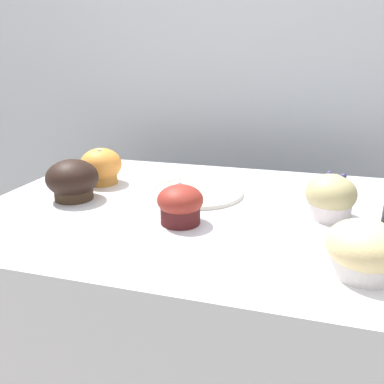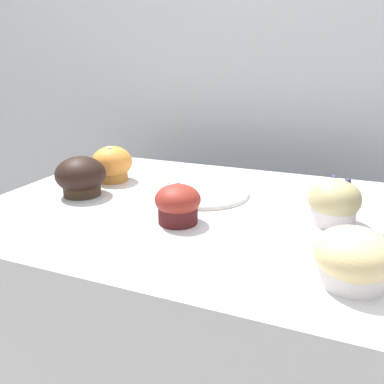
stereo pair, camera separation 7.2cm
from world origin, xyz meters
name	(u,v)px [view 2 (the right image)]	position (x,y,z in m)	size (l,w,h in m)	color
wall_back	(276,159)	(0.00, 0.60, 0.90)	(3.20, 0.10, 1.80)	#B2B7BC
muffin_front_center	(178,204)	(-0.07, -0.09, 0.97)	(0.08, 0.08, 0.08)	#4A1818
muffin_back_left	(334,203)	(0.20, 0.01, 0.97)	(0.09, 0.09, 0.09)	silver
muffin_back_right	(81,177)	(-0.33, -0.03, 0.98)	(0.11, 0.11, 0.09)	#39271A
muffin_front_left	(112,164)	(-0.33, 0.09, 0.98)	(0.10, 0.10, 0.09)	#C27F33
muffin_front_right	(353,258)	(0.23, -0.19, 0.97)	(0.10, 0.10, 0.08)	white
serving_plate	(202,192)	(-0.08, 0.07, 0.94)	(0.21, 0.21, 0.01)	beige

